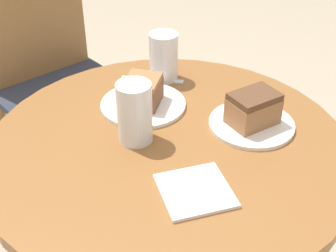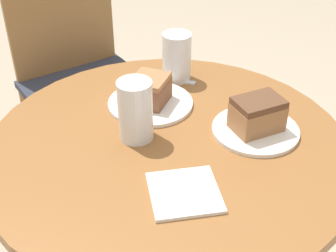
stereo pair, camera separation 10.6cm
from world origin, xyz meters
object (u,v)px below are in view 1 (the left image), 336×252
at_px(plate_far, 251,124).
at_px(cake_slice_near, 143,91).
at_px(cake_slice_far, 253,109).
at_px(glass_water, 164,59).
at_px(plate_near, 143,104).
at_px(glass_lemonade, 135,116).
at_px(chair, 57,78).

distance_m(plate_far, cake_slice_near, 0.28).
bearing_deg(plate_far, cake_slice_far, 90.00).
xyz_separation_m(plate_far, glass_water, (-0.05, 0.32, 0.06)).
xyz_separation_m(plate_near, cake_slice_near, (0.00, 0.00, 0.04)).
distance_m(plate_near, glass_lemonade, 0.16).
distance_m(cake_slice_near, glass_water, 0.16).
relative_size(plate_far, cake_slice_near, 1.61).
bearing_deg(cake_slice_far, cake_slice_near, 128.52).
relative_size(cake_slice_near, glass_water, 0.95).
bearing_deg(chair, glass_lemonade, -103.38).
bearing_deg(plate_near, cake_slice_near, 0.00).
bearing_deg(cake_slice_near, plate_far, -51.48).
bearing_deg(cake_slice_far, plate_far, -90.00).
height_order(glass_lemonade, glass_water, glass_lemonade).
relative_size(cake_slice_near, cake_slice_far, 1.12).
xyz_separation_m(plate_far, cake_slice_near, (-0.17, 0.22, 0.04)).
bearing_deg(cake_slice_far, glass_water, 99.05).
height_order(cake_slice_far, glass_lemonade, glass_lemonade).
relative_size(cake_slice_near, glass_lemonade, 0.88).
bearing_deg(plate_near, chair, 91.90).
height_order(chair, cake_slice_near, chair).
relative_size(chair, glass_water, 7.25).
relative_size(plate_far, glass_water, 1.53).
bearing_deg(chair, cake_slice_near, -96.19).
bearing_deg(cake_slice_far, plate_near, 128.52).
bearing_deg(glass_lemonade, plate_far, -21.79).
distance_m(plate_near, cake_slice_far, 0.28).
height_order(plate_near, plate_far, same).
xyz_separation_m(cake_slice_near, glass_lemonade, (-0.09, -0.11, 0.02)).
height_order(cake_slice_near, glass_lemonade, glass_lemonade).
distance_m(chair, cake_slice_near, 0.65).
height_order(plate_far, glass_lemonade, glass_lemonade).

